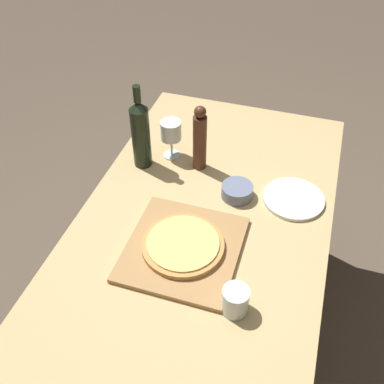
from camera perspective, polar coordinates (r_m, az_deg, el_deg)
ground_plane at (r=2.18m, az=0.96°, el=-17.97°), size 12.00×12.00×0.00m
dining_table at (r=1.62m, az=1.23°, el=-6.26°), size 0.85×1.54×0.78m
cutting_board at (r=1.46m, az=-1.14°, el=-7.20°), size 0.36×0.38×0.02m
pizza at (r=1.44m, az=-1.15°, el=-6.68°), size 0.27×0.27×0.02m
wine_bottle at (r=1.70m, az=-6.55°, el=7.45°), size 0.07×0.07×0.34m
pepper_mill at (r=1.68m, az=0.99°, el=6.72°), size 0.05×0.05×0.27m
wine_glass at (r=1.75m, az=-2.69°, el=7.67°), size 0.08×0.08×0.16m
small_bowl at (r=1.63m, az=5.75°, el=0.12°), size 0.11×0.11×0.05m
drinking_tumbler at (r=1.30m, az=5.51°, el=-13.55°), size 0.08×0.08×0.09m
dinner_plate at (r=1.66m, az=12.77°, el=-0.83°), size 0.22×0.22×0.01m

